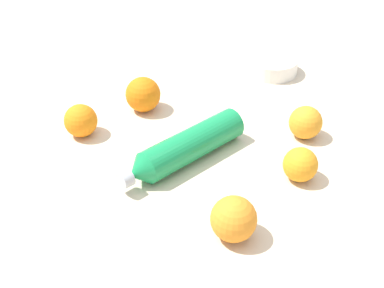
% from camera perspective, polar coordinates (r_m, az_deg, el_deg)
% --- Properties ---
extents(ground_plane, '(2.40, 2.40, 0.00)m').
position_cam_1_polar(ground_plane, '(1.03, -1.71, -2.23)').
color(ground_plane, beige).
extents(water_bottle, '(0.17, 0.29, 0.07)m').
position_cam_1_polar(water_bottle, '(1.02, -0.86, -0.46)').
color(water_bottle, '#198C4C').
rests_on(water_bottle, ground_plane).
extents(orange_0, '(0.08, 0.08, 0.08)m').
position_cam_1_polar(orange_0, '(0.85, 4.70, -8.39)').
color(orange_0, orange).
rests_on(orange_0, ground_plane).
extents(orange_1, '(0.08, 0.08, 0.08)m').
position_cam_1_polar(orange_1, '(1.19, -5.52, 5.56)').
color(orange_1, orange).
rests_on(orange_1, ground_plane).
extents(orange_2, '(0.07, 0.07, 0.07)m').
position_cam_1_polar(orange_2, '(1.12, 12.63, 2.37)').
color(orange_2, orange).
rests_on(orange_2, ground_plane).
extents(orange_3, '(0.07, 0.07, 0.07)m').
position_cam_1_polar(orange_3, '(0.99, 12.07, -2.27)').
color(orange_3, orange).
rests_on(orange_3, ground_plane).
extents(orange_4, '(0.07, 0.07, 0.07)m').
position_cam_1_polar(orange_4, '(1.12, -12.38, 2.58)').
color(orange_4, orange).
rests_on(orange_4, ground_plane).
extents(ceramic_bowl, '(0.13, 0.13, 0.04)m').
position_cam_1_polar(ceramic_bowl, '(1.38, 8.98, 8.68)').
color(ceramic_bowl, white).
rests_on(ceramic_bowl, ground_plane).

